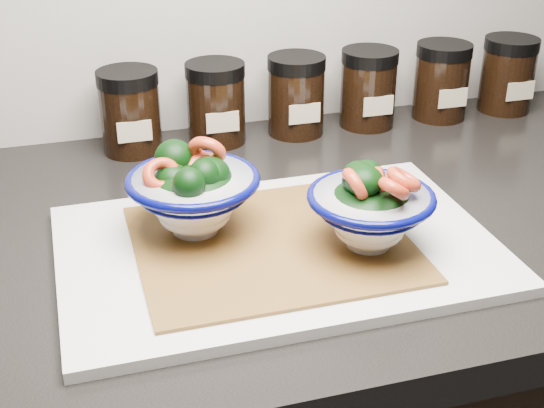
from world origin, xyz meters
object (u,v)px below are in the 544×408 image
object	(u,v)px
cutting_board	(277,248)
bowl_left	(193,192)
spice_jar_d	(368,88)
bowl_right	(370,208)
spice_jar_a	(130,111)
spice_jar_e	(441,81)
spice_jar_f	(508,74)
spice_jar_c	(296,95)
spice_jar_b	(216,103)

from	to	relation	value
cutting_board	bowl_left	size ratio (longest dim) A/B	3.20
spice_jar_d	bowl_right	bearing A→B (deg)	-112.60
spice_jar_a	spice_jar_d	size ratio (longest dim) A/B	1.00
spice_jar_e	spice_jar_f	world-z (taller)	same
bowl_right	spice_jar_c	size ratio (longest dim) A/B	1.15
spice_jar_f	spice_jar_e	bearing A→B (deg)	180.00
cutting_board	spice_jar_e	world-z (taller)	spice_jar_e
bowl_left	spice_jar_a	xyz separation A→B (m)	(-0.03, 0.27, -0.00)
bowl_right	spice_jar_b	xyz separation A→B (m)	(-0.08, 0.35, -0.00)
spice_jar_a	spice_jar_d	world-z (taller)	same
bowl_left	spice_jar_c	distance (m)	0.34
cutting_board	spice_jar_f	distance (m)	0.56
spice_jar_b	spice_jar_d	size ratio (longest dim) A/B	1.00
spice_jar_b	spice_jar_c	world-z (taller)	same
bowl_right	spice_jar_e	distance (m)	0.44
bowl_left	bowl_right	distance (m)	0.18
spice_jar_f	bowl_right	bearing A→B (deg)	-136.95
spice_jar_b	cutting_board	bearing A→B (deg)	-91.26
spice_jar_a	spice_jar_c	world-z (taller)	same
bowl_right	spice_jar_f	bearing A→B (deg)	43.05
spice_jar_c	spice_jar_d	size ratio (longest dim) A/B	1.00
cutting_board	bowl_left	xyz separation A→B (m)	(-0.08, 0.05, 0.05)
bowl_left	spice_jar_b	distance (m)	0.28
bowl_left	spice_jar_f	bearing A→B (deg)	26.61
bowl_right	bowl_left	bearing A→B (deg)	154.07
cutting_board	spice_jar_f	xyz separation A→B (m)	(0.46, 0.32, 0.05)
spice_jar_d	bowl_left	bearing A→B (deg)	-138.94
bowl_left	cutting_board	bearing A→B (deg)	-30.63
spice_jar_a	spice_jar_d	distance (m)	0.34
spice_jar_c	spice_jar_e	world-z (taller)	same
spice_jar_d	spice_jar_f	size ratio (longest dim) A/B	1.00
spice_jar_a	spice_jar_f	bearing A→B (deg)	0.00
bowl_right	spice_jar_e	world-z (taller)	bowl_right
bowl_left	spice_jar_d	world-z (taller)	bowl_left
spice_jar_a	spice_jar_c	distance (m)	0.23
spice_jar_a	spice_jar_b	bearing A→B (deg)	0.00
bowl_left	spice_jar_a	distance (m)	0.27
spice_jar_c	spice_jar_e	size ratio (longest dim) A/B	1.00
spice_jar_d	spice_jar_e	distance (m)	0.12
spice_jar_a	spice_jar_b	distance (m)	0.12
bowl_left	spice_jar_f	xyz separation A→B (m)	(0.54, 0.27, -0.00)
spice_jar_b	spice_jar_e	size ratio (longest dim) A/B	1.00
bowl_right	spice_jar_b	size ratio (longest dim) A/B	1.15
spice_jar_b	spice_jar_d	bearing A→B (deg)	0.00
bowl_left	bowl_right	world-z (taller)	bowl_left
bowl_right	spice_jar_b	bearing A→B (deg)	102.81
bowl_left	spice_jar_e	size ratio (longest dim) A/B	1.25
bowl_left	spice_jar_d	xyz separation A→B (m)	(0.31, 0.27, -0.00)
spice_jar_b	spice_jar_e	xyz separation A→B (m)	(0.34, 0.00, 0.00)
spice_jar_c	spice_jar_e	distance (m)	0.23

